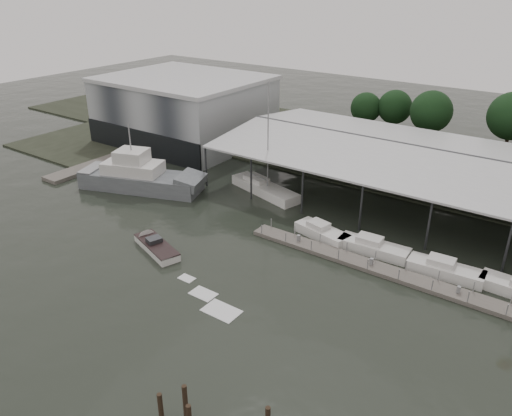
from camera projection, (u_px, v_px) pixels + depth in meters
The scene contains 13 objects.
ground at pixel (190, 268), 47.28m from camera, with size 200.00×200.00×0.00m, color black.
land_strip_far at pixel (371, 151), 78.20m from camera, with size 140.00×30.00×0.30m.
land_strip_west at pixel (138, 128), 90.39m from camera, with size 20.00×40.00×0.30m.
storage_warehouse at pixel (185, 109), 81.84m from camera, with size 24.50×20.50×10.50m.
covered_boat_shed at pixel (466, 161), 56.38m from camera, with size 58.24×24.00×6.96m.
trawler_dock at pixel (102, 162), 73.27m from camera, with size 3.00×18.00×0.50m.
floating_dock at pixel (381, 269), 46.68m from camera, with size 28.00×2.00×1.40m.
grey_trawler at pixel (141, 177), 64.14m from camera, with size 16.88×9.82×8.84m.
white_sailboat at pixel (264, 188), 63.32m from camera, with size 10.83×5.31×14.39m.
speedboat_underway at pixel (154, 245), 50.53m from camera, with size 17.62×7.45×2.00m.
moored_cruiser_0 at pixel (322, 232), 52.61m from camera, with size 6.43×3.46×1.70m.
moored_cruiser_1 at pixel (373, 247), 49.70m from camera, with size 7.14×2.55×1.70m.
moored_cruiser_2 at pixel (445, 269), 45.91m from camera, with size 6.92×2.58×1.70m.
Camera 1 is at (28.60, -29.23, 25.21)m, focal length 35.00 mm.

